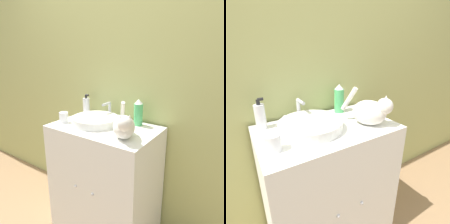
% 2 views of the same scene
% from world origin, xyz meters
% --- Properties ---
extents(wall_back, '(6.00, 0.05, 2.50)m').
position_xyz_m(wall_back, '(0.00, 0.56, 1.25)').
color(wall_back, tan).
rests_on(wall_back, ground_plane).
extents(vanity_cabinet, '(0.81, 0.53, 0.92)m').
position_xyz_m(vanity_cabinet, '(0.00, 0.26, 0.46)').
color(vanity_cabinet, white).
rests_on(vanity_cabinet, ground_plane).
extents(sink_basin, '(0.37, 0.37, 0.06)m').
position_xyz_m(sink_basin, '(-0.10, 0.27, 0.95)').
color(sink_basin, silver).
rests_on(sink_basin, vanity_cabinet).
extents(faucet, '(0.21, 0.12, 0.14)m').
position_xyz_m(faucet, '(-0.10, 0.45, 0.98)').
color(faucet, silver).
rests_on(faucet, vanity_cabinet).
extents(cat, '(0.24, 0.30, 0.23)m').
position_xyz_m(cat, '(0.24, 0.14, 1.01)').
color(cat, silver).
rests_on(cat, vanity_cabinet).
extents(soap_bottle, '(0.06, 0.06, 0.18)m').
position_xyz_m(soap_bottle, '(-0.34, 0.44, 1.00)').
color(soap_bottle, silver).
rests_on(soap_bottle, vanity_cabinet).
extents(spray_bottle, '(0.07, 0.07, 0.21)m').
position_xyz_m(spray_bottle, '(0.19, 0.43, 1.02)').
color(spray_bottle, '#4CB266').
rests_on(spray_bottle, vanity_cabinet).
extents(cup, '(0.07, 0.07, 0.08)m').
position_xyz_m(cup, '(-0.33, 0.15, 0.96)').
color(cup, white).
rests_on(cup, vanity_cabinet).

